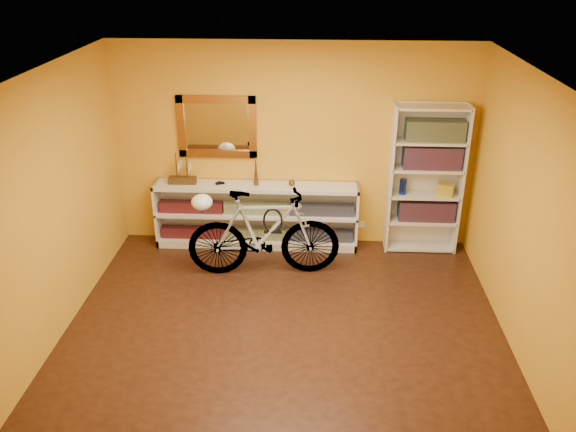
# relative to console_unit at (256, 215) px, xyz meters

# --- Properties ---
(floor) EXTENTS (4.50, 4.00, 0.01)m
(floor) POSITION_rel_console_unit_xyz_m (0.47, -1.81, -0.43)
(floor) COLOR black
(floor) RESTS_ON ground
(ceiling) EXTENTS (4.50, 4.00, 0.01)m
(ceiling) POSITION_rel_console_unit_xyz_m (0.47, -1.81, 2.18)
(ceiling) COLOR silver
(ceiling) RESTS_ON ground
(back_wall) EXTENTS (4.50, 0.01, 2.60)m
(back_wall) POSITION_rel_console_unit_xyz_m (0.47, 0.19, 0.88)
(back_wall) COLOR gold
(back_wall) RESTS_ON ground
(left_wall) EXTENTS (0.01, 4.00, 2.60)m
(left_wall) POSITION_rel_console_unit_xyz_m (-1.79, -1.81, 0.88)
(left_wall) COLOR gold
(left_wall) RESTS_ON ground
(right_wall) EXTENTS (0.01, 4.00, 2.60)m
(right_wall) POSITION_rel_console_unit_xyz_m (2.72, -1.81, 0.88)
(right_wall) COLOR gold
(right_wall) RESTS_ON ground
(gilt_mirror) EXTENTS (0.98, 0.06, 0.78)m
(gilt_mirror) POSITION_rel_console_unit_xyz_m (-0.48, 0.15, 1.12)
(gilt_mirror) COLOR #90551A
(gilt_mirror) RESTS_ON back_wall
(wall_socket) EXTENTS (0.09, 0.02, 0.09)m
(wall_socket) POSITION_rel_console_unit_xyz_m (1.37, 0.17, -0.17)
(wall_socket) COLOR silver
(wall_socket) RESTS_ON back_wall
(console_unit) EXTENTS (2.60, 0.35, 0.85)m
(console_unit) POSITION_rel_console_unit_xyz_m (0.00, 0.00, 0.00)
(console_unit) COLOR silver
(console_unit) RESTS_ON floor
(cd_row_lower) EXTENTS (2.50, 0.13, 0.14)m
(cd_row_lower) POSITION_rel_console_unit_xyz_m (0.00, -0.02, -0.26)
(cd_row_lower) COLOR black
(cd_row_lower) RESTS_ON console_unit
(cd_row_upper) EXTENTS (2.50, 0.13, 0.14)m
(cd_row_upper) POSITION_rel_console_unit_xyz_m (0.00, -0.02, 0.11)
(cd_row_upper) COLOR navy
(cd_row_upper) RESTS_ON console_unit
(model_ship) EXTENTS (0.35, 0.14, 0.41)m
(model_ship) POSITION_rel_console_unit_xyz_m (-0.93, 0.00, 0.63)
(model_ship) COLOR #38260F
(model_ship) RESTS_ON console_unit
(toy_car) EXTENTS (0.00, 0.00, 0.00)m
(toy_car) POSITION_rel_console_unit_xyz_m (-0.45, 0.00, 0.43)
(toy_car) COLOR black
(toy_car) RESTS_ON console_unit
(bronze_ornament) EXTENTS (0.07, 0.07, 0.38)m
(bronze_ornament) POSITION_rel_console_unit_xyz_m (0.01, 0.00, 0.62)
(bronze_ornament) COLOR brown
(bronze_ornament) RESTS_ON console_unit
(decorative_orb) EXTENTS (0.08, 0.08, 0.08)m
(decorative_orb) POSITION_rel_console_unit_xyz_m (0.46, 0.00, 0.46)
(decorative_orb) COLOR brown
(decorative_orb) RESTS_ON console_unit
(bookcase) EXTENTS (0.90, 0.30, 1.90)m
(bookcase) POSITION_rel_console_unit_xyz_m (2.11, 0.03, 0.52)
(bookcase) COLOR silver
(bookcase) RESTS_ON floor
(book_row_a) EXTENTS (0.70, 0.22, 0.26)m
(book_row_a) POSITION_rel_console_unit_xyz_m (2.16, 0.03, 0.12)
(book_row_a) COLOR maroon
(book_row_a) RESTS_ON bookcase
(book_row_b) EXTENTS (0.70, 0.22, 0.28)m
(book_row_b) POSITION_rel_console_unit_xyz_m (2.16, 0.03, 0.83)
(book_row_b) COLOR maroon
(book_row_b) RESTS_ON bookcase
(book_row_c) EXTENTS (0.70, 0.22, 0.25)m
(book_row_c) POSITION_rel_console_unit_xyz_m (2.16, 0.03, 1.16)
(book_row_c) COLOR #184956
(book_row_c) RESTS_ON bookcase
(travel_mug) EXTENTS (0.09, 0.09, 0.20)m
(travel_mug) POSITION_rel_console_unit_xyz_m (1.84, 0.01, 0.44)
(travel_mug) COLOR navy
(travel_mug) RESTS_ON bookcase
(red_tin) EXTENTS (0.16, 0.16, 0.16)m
(red_tin) POSITION_rel_console_unit_xyz_m (1.91, 0.06, 1.12)
(red_tin) COLOR maroon
(red_tin) RESTS_ON bookcase
(yellow_bag) EXTENTS (0.23, 0.19, 0.15)m
(yellow_bag) POSITION_rel_console_unit_xyz_m (2.36, -0.01, 0.42)
(yellow_bag) COLOR gold
(yellow_bag) RESTS_ON bookcase
(bicycle) EXTENTS (0.64, 1.86, 1.07)m
(bicycle) POSITION_rel_console_unit_xyz_m (0.16, -0.72, 0.11)
(bicycle) COLOR silver
(bicycle) RESTS_ON floor
(helmet) EXTENTS (0.25, 0.23, 0.18)m
(helmet) POSITION_rel_console_unit_xyz_m (-0.53, -0.79, 0.52)
(helmet) COLOR white
(helmet) RESTS_ON bicycle
(u_lock) EXTENTS (0.23, 0.03, 0.23)m
(u_lock) POSITION_rel_console_unit_xyz_m (0.27, -0.71, 0.27)
(u_lock) COLOR black
(u_lock) RESTS_ON bicycle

